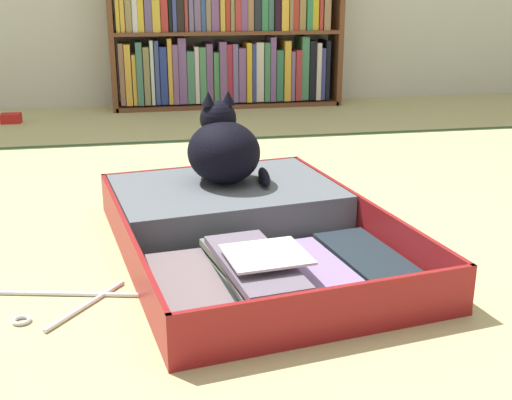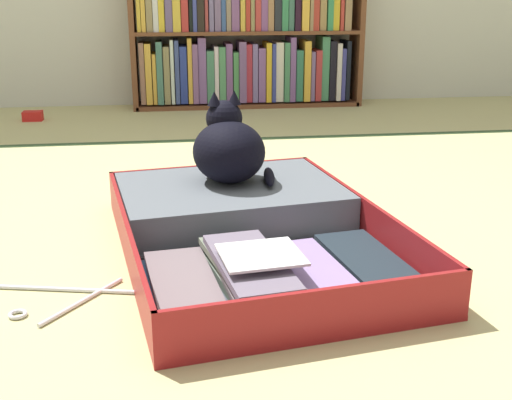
{
  "view_description": "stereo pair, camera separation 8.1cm",
  "coord_description": "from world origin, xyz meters",
  "px_view_note": "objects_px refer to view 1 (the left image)",
  "views": [
    {
      "loc": [
        -0.33,
        -1.55,
        0.68
      ],
      "look_at": [
        -0.03,
        0.0,
        0.16
      ],
      "focal_mm": 45.54,
      "sensor_mm": 36.0,
      "label": 1
    },
    {
      "loc": [
        -0.25,
        -1.56,
        0.68
      ],
      "look_at": [
        -0.03,
        0.0,
        0.16
      ],
      "focal_mm": 45.54,
      "sensor_mm": 36.0,
      "label": 2
    }
  ],
  "objects_px": {
    "open_suitcase": "(241,224)",
    "small_red_pouch": "(11,118)",
    "clothes_hanger": "(36,302)",
    "bookshelf": "(225,37)",
    "black_cat": "(223,149)"
  },
  "relations": [
    {
      "from": "bookshelf",
      "to": "clothes_hanger",
      "type": "height_order",
      "value": "bookshelf"
    },
    {
      "from": "bookshelf",
      "to": "black_cat",
      "type": "distance_m",
      "value": 1.98
    },
    {
      "from": "black_cat",
      "to": "clothes_hanger",
      "type": "xyz_separation_m",
      "value": [
        -0.5,
        -0.49,
        -0.21
      ]
    },
    {
      "from": "bookshelf",
      "to": "clothes_hanger",
      "type": "distance_m",
      "value": 2.59
    },
    {
      "from": "bookshelf",
      "to": "clothes_hanger",
      "type": "bearing_deg",
      "value": -107.8
    },
    {
      "from": "open_suitcase",
      "to": "black_cat",
      "type": "height_order",
      "value": "black_cat"
    },
    {
      "from": "black_cat",
      "to": "small_red_pouch",
      "type": "relative_size",
      "value": 2.68
    },
    {
      "from": "open_suitcase",
      "to": "small_red_pouch",
      "type": "distance_m",
      "value": 2.06
    },
    {
      "from": "open_suitcase",
      "to": "clothes_hanger",
      "type": "bearing_deg",
      "value": -150.62
    },
    {
      "from": "open_suitcase",
      "to": "small_red_pouch",
      "type": "height_order",
      "value": "open_suitcase"
    },
    {
      "from": "clothes_hanger",
      "to": "black_cat",
      "type": "bearing_deg",
      "value": 44.47
    },
    {
      "from": "bookshelf",
      "to": "small_red_pouch",
      "type": "bearing_deg",
      "value": -165.93
    },
    {
      "from": "open_suitcase",
      "to": "black_cat",
      "type": "relative_size",
      "value": 4.0
    },
    {
      "from": "black_cat",
      "to": "small_red_pouch",
      "type": "distance_m",
      "value": 1.89
    },
    {
      "from": "black_cat",
      "to": "small_red_pouch",
      "type": "bearing_deg",
      "value": 118.25
    }
  ]
}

